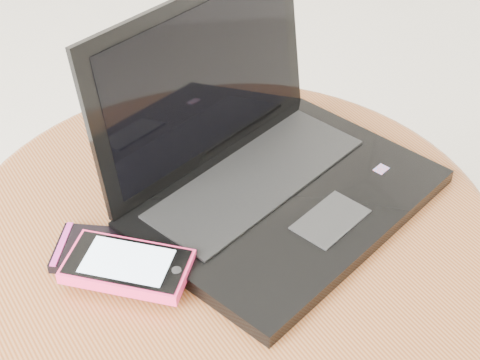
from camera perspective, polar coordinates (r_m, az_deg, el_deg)
table at (r=0.90m, az=-0.92°, el=-8.38°), size 0.61×0.61×0.49m
laptop at (r=0.84m, az=1.75°, el=1.11°), size 0.38×0.34×0.22m
phone_black at (r=0.80m, az=-9.56°, el=-5.44°), size 0.14×0.13×0.01m
phone_pink at (r=0.76m, az=-8.58°, el=-6.51°), size 0.13×0.14×0.02m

